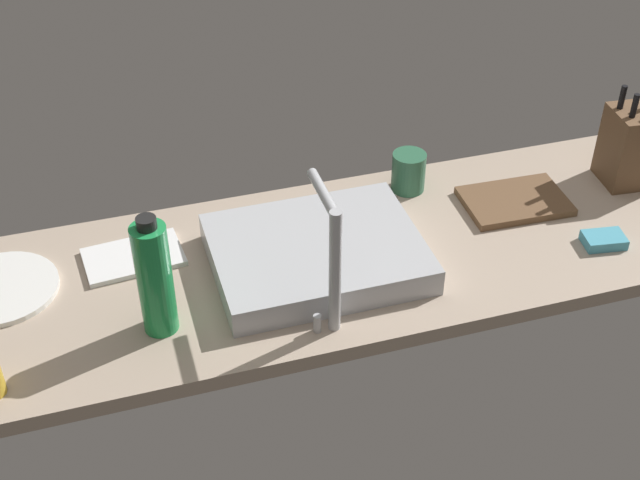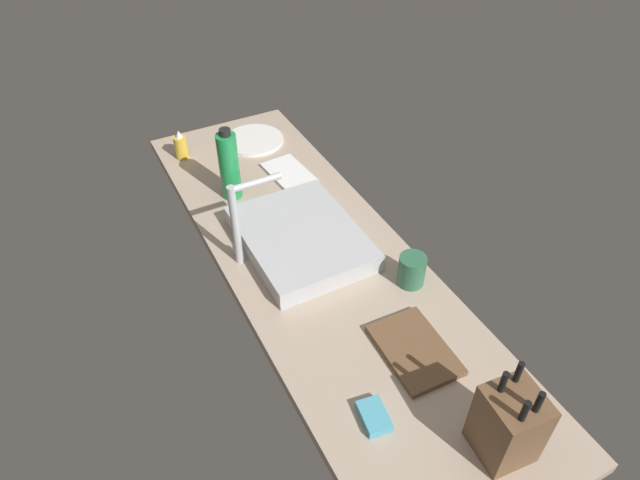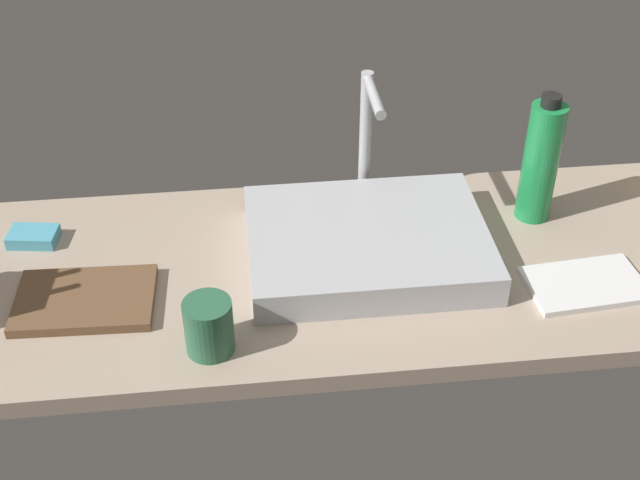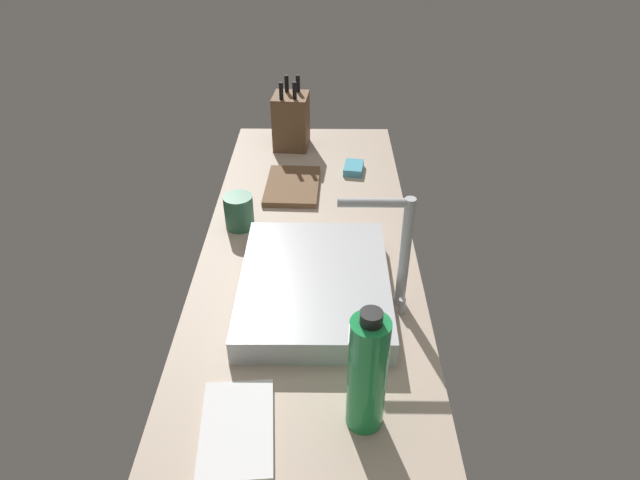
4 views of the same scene
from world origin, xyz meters
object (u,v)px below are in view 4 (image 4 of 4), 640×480
(sink_basin, at_px, (315,285))
(cutting_board, at_px, (293,186))
(faucet, at_px, (397,244))
(dish_towel, at_px, (237,429))
(dish_sponge, at_px, (354,168))
(knife_block, at_px, (291,121))
(water_bottle, at_px, (367,373))
(coffee_mug, at_px, (239,212))

(sink_basin, xyz_separation_m, cutting_board, (-0.51, -0.08, -0.02))
(faucet, xyz_separation_m, cutting_board, (-0.53, -0.26, -0.16))
(sink_basin, xyz_separation_m, dish_towel, (0.37, -0.13, -0.02))
(faucet, height_order, dish_sponge, faucet)
(sink_basin, height_order, cutting_board, sink_basin)
(sink_basin, relative_size, dish_towel, 2.11)
(sink_basin, bearing_deg, dish_sponge, 169.43)
(faucet, relative_size, dish_towel, 1.34)
(sink_basin, relative_size, cutting_board, 1.84)
(knife_block, relative_size, water_bottle, 0.93)
(knife_block, bearing_deg, faucet, 23.34)
(faucet, distance_m, coffee_mug, 0.52)
(water_bottle, bearing_deg, coffee_mug, -154.11)
(sink_basin, height_order, water_bottle, water_bottle)
(sink_basin, xyz_separation_m, knife_block, (-0.82, -0.10, 0.07))
(sink_basin, height_order, dish_sponge, sink_basin)
(knife_block, height_order, coffee_mug, knife_block)
(cutting_board, xyz_separation_m, dish_towel, (0.88, -0.05, -0.00))
(dish_sponge, bearing_deg, knife_block, -131.55)
(dish_towel, distance_m, coffee_mug, 0.67)
(faucet, xyz_separation_m, dish_sponge, (-0.65, -0.06, -0.16))
(knife_block, relative_size, cutting_board, 1.03)
(sink_basin, xyz_separation_m, coffee_mug, (-0.29, -0.21, 0.02))
(sink_basin, xyz_separation_m, dish_sponge, (-0.63, 0.12, -0.02))
(water_bottle, relative_size, dish_sponge, 2.95)
(knife_block, distance_m, dish_sponge, 0.30)
(faucet, distance_m, cutting_board, 0.61)
(water_bottle, xyz_separation_m, dish_sponge, (-0.97, 0.02, -0.11))
(sink_basin, relative_size, faucet, 1.57)
(knife_block, distance_m, coffee_mug, 0.54)
(knife_block, bearing_deg, sink_basin, 12.02)
(knife_block, bearing_deg, coffee_mug, -7.46)
(knife_block, xyz_separation_m, coffee_mug, (0.52, -0.12, -0.05))
(knife_block, distance_m, dish_towel, 1.19)
(knife_block, bearing_deg, dish_sponge, 53.69)
(knife_block, xyz_separation_m, dish_sponge, (0.19, 0.21, -0.08))
(sink_basin, xyz_separation_m, faucet, (0.02, 0.18, 0.14))
(cutting_board, bearing_deg, faucet, 25.66)
(dish_towel, bearing_deg, cutting_board, 176.48)
(faucet, bearing_deg, coffee_mug, -129.05)
(cutting_board, height_order, coffee_mug, coffee_mug)
(dish_sponge, bearing_deg, water_bottle, -1.20)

